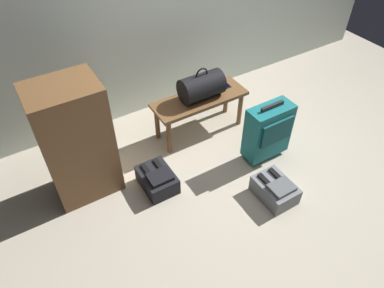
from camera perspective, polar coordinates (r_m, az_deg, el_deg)
name	(u,v)px	position (r m, az deg, el deg)	size (l,w,h in m)	color
ground_plane	(253,179)	(3.44, 9.83, -5.63)	(6.60, 6.60, 0.00)	#B2A893
bench	(200,103)	(3.68, 1.25, 6.61)	(1.00, 0.36, 0.44)	brown
duffel_bag_black	(202,86)	(3.57, 1.55, 9.29)	(0.44, 0.26, 0.34)	black
cell_phone	(225,85)	(3.84, 5.35, 9.53)	(0.07, 0.14, 0.01)	#191E4C
suitcase_upright_teal	(268,131)	(3.47, 12.17, 2.11)	(0.45, 0.23, 0.64)	#14666B
backpack_dark	(157,179)	(3.28, -5.61, -5.71)	(0.28, 0.38, 0.21)	black
backpack_grey	(275,190)	(3.27, 13.25, -7.18)	(0.28, 0.38, 0.21)	slate
side_cabinet	(76,142)	(3.11, -18.21, 0.36)	(0.56, 0.44, 1.10)	brown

